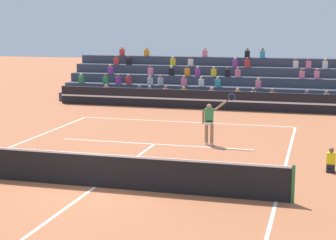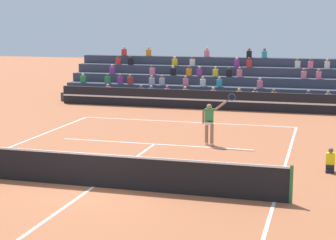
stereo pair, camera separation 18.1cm
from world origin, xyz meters
name	(u,v)px [view 2 (the right image)]	position (x,y,z in m)	size (l,w,h in m)	color
ground_plane	(94,187)	(0.00, 0.00, 0.00)	(120.00, 120.00, 0.00)	#AD603D
court_lines	(94,187)	(0.00, 0.00, 0.00)	(11.10, 23.90, 0.01)	white
tennis_net	(93,170)	(0.00, 0.00, 0.54)	(12.00, 0.10, 1.10)	#2D6B38
sponsor_banner_wall	(205,100)	(0.00, 16.47, 0.55)	(18.00, 0.26, 1.10)	black
bleacher_stand	(217,85)	(0.00, 20.26, 1.02)	(19.31, 4.75, 3.38)	#383D4C
ball_kid_courtside	(330,163)	(7.02, 3.76, 0.33)	(0.30, 0.36, 0.84)	black
tennis_player	(210,122)	(2.24, 6.90, 0.98)	(1.39, 0.38, 2.22)	#9E7051
tennis_ball	(14,163)	(-3.88, 1.87, 0.03)	(0.07, 0.07, 0.07)	#C6DB33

